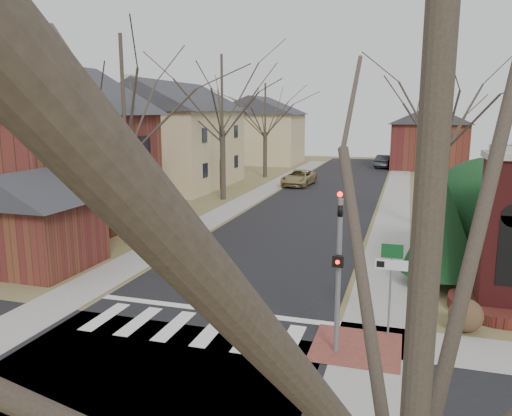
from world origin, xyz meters
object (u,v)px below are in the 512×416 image
(sign_post, at_px, (391,272))
(brick_gate_monument, at_px, (505,246))
(traffic_signal_pole, at_px, (339,260))
(pickup_truck, at_px, (299,178))
(distant_car, at_px, (385,161))

(sign_post, distance_m, brick_gate_monument, 4.55)
(traffic_signal_pole, height_order, sign_post, traffic_signal_pole)
(brick_gate_monument, relative_size, pickup_truck, 1.32)
(sign_post, height_order, distant_car, sign_post)
(traffic_signal_pole, distance_m, sign_post, 2.02)
(pickup_truck, relative_size, distant_car, 1.08)
(sign_post, xyz_separation_m, distant_car, (-2.19, 44.96, -1.21))
(sign_post, bearing_deg, brick_gate_monument, 41.42)
(traffic_signal_pole, distance_m, brick_gate_monument, 6.47)
(sign_post, relative_size, brick_gate_monument, 0.42)
(pickup_truck, bearing_deg, sign_post, -69.20)
(brick_gate_monument, bearing_deg, sign_post, -138.58)
(pickup_truck, xyz_separation_m, distant_car, (6.54, 16.46, 0.06))
(pickup_truck, distance_m, distant_car, 17.71)
(sign_post, relative_size, pickup_truck, 0.56)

